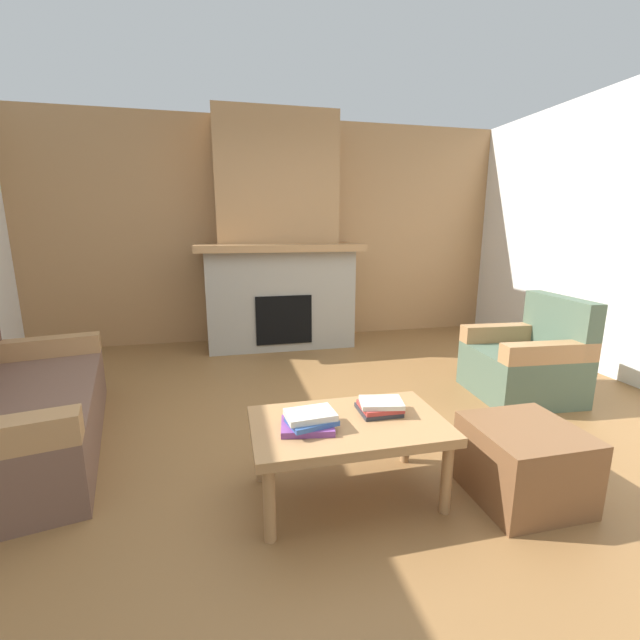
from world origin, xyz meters
TOP-DOWN VIEW (x-y plane):
  - ground at (0.00, 0.00)m, footprint 9.00×9.00m
  - wall_back_wood_panel at (0.00, 3.00)m, footprint 6.00×0.12m
  - fireplace at (0.00, 2.62)m, footprint 1.90×0.82m
  - couch at (-1.98, 0.42)m, footprint 1.19×1.93m
  - armchair at (1.83, 0.52)m, footprint 0.81×0.81m
  - coffee_table at (-0.04, -0.46)m, footprint 1.00×0.60m
  - ottoman at (0.86, -0.68)m, footprint 0.52×0.52m
  - book_stack_near_edge at (-0.26, -0.50)m, footprint 0.29×0.24m
  - book_stack_center at (0.15, -0.40)m, footprint 0.25×0.22m

SIDE VIEW (x-z plane):
  - ground at x=0.00m, z-range 0.00..0.00m
  - ottoman at x=0.86m, z-range 0.00..0.40m
  - couch at x=-1.98m, z-range -0.14..0.71m
  - armchair at x=1.83m, z-range -0.13..0.72m
  - coffee_table at x=-0.04m, z-range 0.16..0.59m
  - book_stack_center at x=0.15m, z-range 0.43..0.50m
  - book_stack_near_edge at x=-0.26m, z-range 0.43..0.52m
  - fireplace at x=0.00m, z-range -0.19..2.51m
  - wall_back_wood_panel at x=0.00m, z-range 0.00..2.70m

